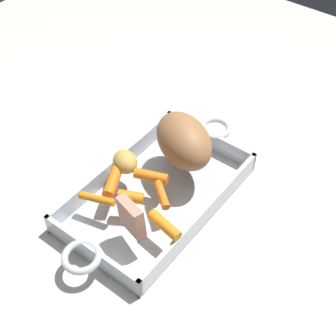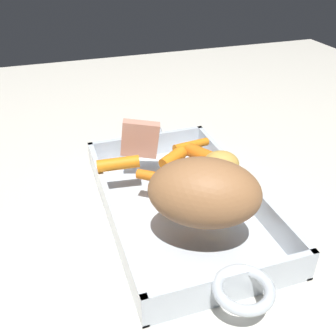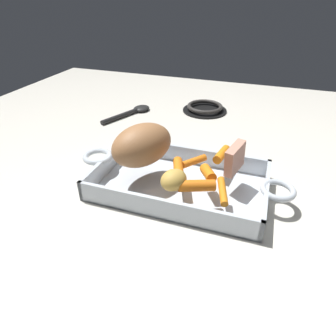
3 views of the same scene
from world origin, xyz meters
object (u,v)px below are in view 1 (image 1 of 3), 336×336
(baby_carrot_center_left, at_px, (131,197))
(potato_halved, at_px, (125,162))
(baby_carrot_northeast, at_px, (151,177))
(baby_carrot_short, at_px, (162,195))
(baby_carrot_center_right, at_px, (113,180))
(baby_carrot_southeast, at_px, (165,225))
(roasting_dish, at_px, (157,194))
(baby_carrot_northwest, at_px, (97,199))
(roast_slice_thin, at_px, (131,217))
(pork_roast, at_px, (184,141))

(baby_carrot_center_left, distance_m, potato_halved, 0.08)
(baby_carrot_northeast, distance_m, potato_halved, 0.06)
(baby_carrot_center_left, bearing_deg, baby_carrot_short, -45.36)
(baby_carrot_short, distance_m, baby_carrot_center_right, 0.10)
(baby_carrot_northeast, distance_m, baby_carrot_center_right, 0.07)
(baby_carrot_center_right, bearing_deg, baby_carrot_northeast, -44.19)
(baby_carrot_center_left, bearing_deg, baby_carrot_southeast, -98.07)
(roasting_dish, xyz_separation_m, baby_carrot_northwest, (-0.10, 0.06, 0.04))
(baby_carrot_center_left, bearing_deg, baby_carrot_northwest, 129.36)
(baby_carrot_northwest, bearing_deg, potato_halved, 7.74)
(roast_slice_thin, bearing_deg, pork_roast, 9.29)
(roasting_dish, bearing_deg, pork_roast, -0.32)
(baby_carrot_northeast, relative_size, baby_carrot_southeast, 0.97)
(roast_slice_thin, relative_size, baby_carrot_northwest, 0.86)
(baby_carrot_northeast, height_order, potato_halved, potato_halved)
(baby_carrot_northwest, bearing_deg, baby_carrot_southeast, -79.04)
(baby_carrot_center_left, xyz_separation_m, potato_halved, (0.05, 0.06, 0.01))
(pork_roast, xyz_separation_m, baby_carrot_short, (-0.11, -0.03, -0.04))
(roasting_dish, relative_size, pork_roast, 3.26)
(roasting_dish, distance_m, baby_carrot_southeast, 0.12)
(roast_slice_thin, height_order, baby_carrot_southeast, roast_slice_thin)
(baby_carrot_northwest, distance_m, baby_carrot_northeast, 0.11)
(baby_carrot_southeast, distance_m, baby_carrot_center_right, 0.14)
(pork_roast, height_order, baby_carrot_southeast, pork_roast)
(baby_carrot_northeast, distance_m, baby_carrot_short, 0.05)
(potato_halved, bearing_deg, roasting_dish, -83.36)
(baby_carrot_center_left, distance_m, baby_carrot_southeast, 0.09)
(roasting_dish, height_order, baby_carrot_center_right, baby_carrot_center_right)
(baby_carrot_short, relative_size, baby_carrot_southeast, 0.92)
(potato_halved, bearing_deg, roast_slice_thin, -134.54)
(roasting_dish, relative_size, potato_halved, 8.51)
(pork_roast, distance_m, baby_carrot_center_left, 0.15)
(baby_carrot_northwest, xyz_separation_m, baby_carrot_short, (0.08, -0.09, 0.00))
(baby_carrot_short, distance_m, potato_halved, 0.10)
(roast_slice_thin, xyz_separation_m, baby_carrot_center_left, (0.05, 0.04, -0.02))
(baby_carrot_center_right, bearing_deg, pork_roast, -24.26)
(roasting_dish, xyz_separation_m, baby_carrot_center_left, (-0.06, 0.01, 0.04))
(baby_carrot_short, bearing_deg, baby_carrot_northeast, 64.25)
(baby_carrot_northeast, bearing_deg, pork_roast, -8.52)
(pork_roast, xyz_separation_m, baby_carrot_center_left, (-0.15, 0.01, -0.03))
(baby_carrot_northeast, bearing_deg, roast_slice_thin, -157.21)
(baby_carrot_northwest, bearing_deg, roasting_dish, -29.39)
(baby_carrot_center_left, relative_size, baby_carrot_northeast, 0.73)
(roast_slice_thin, relative_size, baby_carrot_short, 0.99)
(baby_carrot_center_right, bearing_deg, baby_carrot_short, -72.26)
(roast_slice_thin, distance_m, baby_carrot_southeast, 0.06)
(baby_carrot_southeast, bearing_deg, baby_carrot_center_right, 80.61)
(baby_carrot_center_left, distance_m, baby_carrot_center_right, 0.05)
(roast_slice_thin, xyz_separation_m, baby_carrot_northwest, (0.01, 0.09, -0.02))
(baby_carrot_center_left, xyz_separation_m, baby_carrot_northeast, (0.06, 0.00, -0.00))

